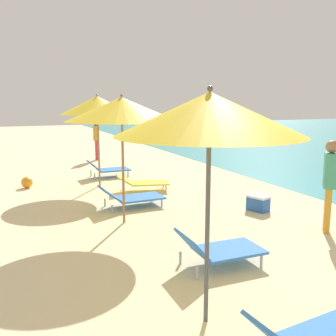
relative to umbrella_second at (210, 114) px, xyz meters
name	(u,v)px	position (x,y,z in m)	size (l,w,h in m)	color
umbrella_second	(210,114)	(0.00, 0.00, 0.00)	(1.97, 1.97, 2.58)	#4C4C51
lounger_second_shoreside	(218,249)	(0.86, 1.19, -2.03)	(1.27, 0.68, 0.57)	blue
umbrella_third	(122,109)	(0.15, 3.71, -0.02)	(2.18, 2.18, 2.56)	olive
lounger_third_shoreside	(131,197)	(0.64, 4.76, -2.05)	(1.47, 0.74, 0.52)	blue
umbrella_farthest	(97,105)	(0.47, 7.24, 0.02)	(2.04, 2.04, 2.63)	olive
lounger_farthest_shoreside	(108,169)	(1.01, 8.42, -2.02)	(1.32, 0.68, 0.55)	blue
lounger_farthest_inland	(142,182)	(1.40, 6.17, -2.04)	(1.51, 0.93, 0.48)	yellow
person_walking_mid	(330,177)	(3.50, 1.69, -1.24)	(0.40, 0.41, 1.73)	orange
person_walking_far	(96,136)	(1.47, 12.13, -1.29)	(0.26, 0.39, 1.65)	#D8334C
beach_ball	(27,182)	(-1.49, 7.78, -2.14)	(0.31, 0.31, 0.31)	orange
cooler_box	(258,203)	(3.16, 3.34, -2.12)	(0.43, 0.53, 0.35)	#2659B2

